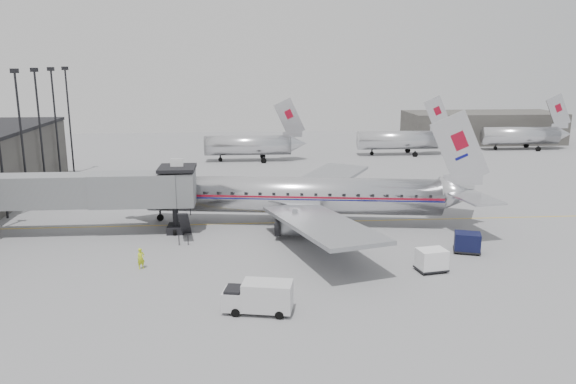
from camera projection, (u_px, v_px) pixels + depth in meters
name	position (u px, v px, depth m)	size (l,w,h in m)	color
ground	(275.00, 241.00, 51.24)	(160.00, 160.00, 0.00)	slate
hangar	(482.00, 127.00, 112.25)	(30.00, 12.00, 6.00)	#3C3936
apron_line	(301.00, 222.00, 57.29)	(0.15, 60.00, 0.01)	gold
jet_bridge	(95.00, 191.00, 52.54)	(21.00, 6.20, 7.10)	slate
floodlight_masts	(10.00, 135.00, 59.79)	(0.90, 42.25, 15.25)	black
distant_aircraft_near	(249.00, 144.00, 91.21)	(16.39, 3.20, 10.26)	silver
distant_aircraft_mid	(399.00, 139.00, 97.11)	(16.39, 3.20, 10.26)	silver
distant_aircraft_far	(521.00, 135.00, 102.86)	(16.39, 3.20, 10.26)	silver
airliner	(300.00, 195.00, 56.18)	(36.60, 33.69, 11.62)	silver
service_van	(259.00, 297.00, 36.60)	(4.80, 2.62, 2.14)	#B8B8BA
baggage_cart_navy	(467.00, 242.00, 48.11)	(2.65, 2.32, 1.75)	black
baggage_cart_white	(432.00, 260.00, 43.85)	(2.54, 2.10, 1.78)	white
ramp_worker	(141.00, 259.00, 44.37)	(0.62, 0.41, 1.69)	#BFD719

